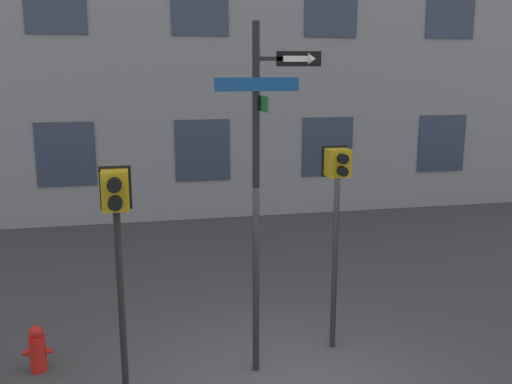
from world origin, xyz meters
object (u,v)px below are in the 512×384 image
at_px(pedestrian_signal_right, 337,194).
at_px(fire_hydrant, 37,349).
at_px(street_sign_pole, 261,176).
at_px(pedestrian_signal_left, 117,225).

relative_size(pedestrian_signal_right, fire_hydrant, 4.50).
xyz_separation_m(street_sign_pole, pedestrian_signal_right, (1.16, 0.41, -0.37)).
xyz_separation_m(street_sign_pole, pedestrian_signal_left, (-1.75, -0.57, -0.37)).
distance_m(street_sign_pole, pedestrian_signal_right, 1.29).
xyz_separation_m(pedestrian_signal_left, pedestrian_signal_right, (2.91, 0.99, 0.00)).
xyz_separation_m(pedestrian_signal_left, fire_hydrant, (-1.16, 1.15, -1.95)).
relative_size(street_sign_pole, fire_hydrant, 6.94).
relative_size(pedestrian_signal_left, fire_hydrant, 4.47).
bearing_deg(pedestrian_signal_left, pedestrian_signal_right, 18.69).
distance_m(pedestrian_signal_left, pedestrian_signal_right, 3.07).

